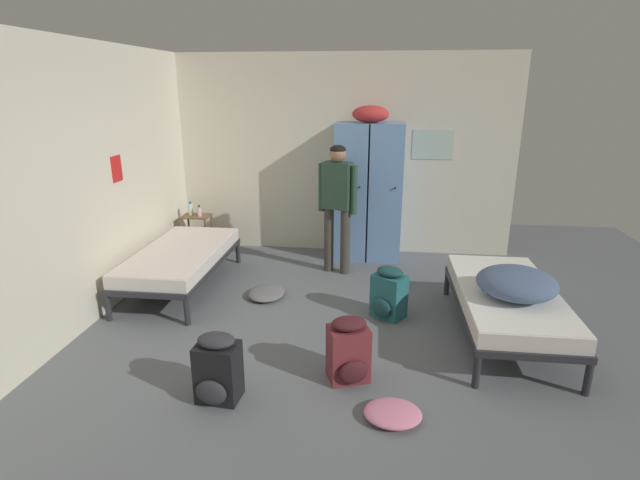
{
  "coord_description": "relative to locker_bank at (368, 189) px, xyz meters",
  "views": [
    {
      "loc": [
        0.51,
        -3.97,
        2.31
      ],
      "look_at": [
        0.0,
        0.29,
        0.95
      ],
      "focal_mm": 27.34,
      "sensor_mm": 36.0,
      "label": 1
    }
  ],
  "objects": [
    {
      "name": "backpack_black",
      "position": [
        -1.03,
        -3.44,
        -0.71
      ],
      "size": [
        0.34,
        0.36,
        0.55
      ],
      "color": "black",
      "rests_on": "ground_plane"
    },
    {
      "name": "clothes_pile_pink",
      "position": [
        0.29,
        -3.52,
        -0.92
      ],
      "size": [
        0.42,
        0.36,
        0.09
      ],
      "color": "pink",
      "rests_on": "ground_plane"
    },
    {
      "name": "bed_left_rear",
      "position": [
        -2.15,
        -1.37,
        -0.59
      ],
      "size": [
        0.9,
        1.9,
        0.49
      ],
      "color": "#28282D",
      "rests_on": "ground_plane"
    },
    {
      "name": "ground_plane",
      "position": [
        -0.39,
        -2.57,
        -0.97
      ],
      "size": [
        9.13,
        9.13,
        0.0
      ],
      "primitive_type": "plane",
      "color": "slate"
    },
    {
      "name": "room_backdrop",
      "position": [
        -1.66,
        -1.26,
        0.4
      ],
      "size": [
        4.75,
        5.76,
        2.75
      ],
      "color": "beige",
      "rests_on": "ground_plane"
    },
    {
      "name": "clothes_pile_grey",
      "position": [
        -1.1,
        -1.52,
        -0.92
      ],
      "size": [
        0.41,
        0.49,
        0.09
      ],
      "color": "slate",
      "rests_on": "ground_plane"
    },
    {
      "name": "lotion_bottle",
      "position": [
        -2.33,
        -0.21,
        -0.33
      ],
      "size": [
        0.05,
        0.05,
        0.16
      ],
      "color": "beige",
      "rests_on": "shelf_unit"
    },
    {
      "name": "shelf_unit",
      "position": [
        -2.4,
        -0.17,
        -0.62
      ],
      "size": [
        0.38,
        0.3,
        0.57
      ],
      "color": "brown",
      "rests_on": "ground_plane"
    },
    {
      "name": "locker_bank",
      "position": [
        0.0,
        0.0,
        0.0
      ],
      "size": [
        0.9,
        0.55,
        2.07
      ],
      "color": "#6B93C6",
      "rests_on": "ground_plane"
    },
    {
      "name": "backpack_teal",
      "position": [
        0.28,
        -1.86,
        -0.71
      ],
      "size": [
        0.41,
        0.41,
        0.55
      ],
      "color": "#23666B",
      "rests_on": "ground_plane"
    },
    {
      "name": "bedding_heap",
      "position": [
        1.4,
        -2.31,
        -0.35
      ],
      "size": [
        0.7,
        0.7,
        0.26
      ],
      "color": "slate",
      "rests_on": "bed_right"
    },
    {
      "name": "person_traveler",
      "position": [
        -0.37,
        -0.63,
        0.01
      ],
      "size": [
        0.49,
        0.31,
        1.63
      ],
      "color": "#3D3833",
      "rests_on": "ground_plane"
    },
    {
      "name": "bed_right",
      "position": [
        1.38,
        -2.13,
        -0.59
      ],
      "size": [
        0.9,
        1.9,
        0.49
      ],
      "color": "#28282D",
      "rests_on": "ground_plane"
    },
    {
      "name": "water_bottle",
      "position": [
        -2.48,
        -0.15,
        -0.31
      ],
      "size": [
        0.06,
        0.06,
        0.19
      ],
      "color": "silver",
      "rests_on": "shelf_unit"
    },
    {
      "name": "backpack_maroon",
      "position": [
        -0.06,
        -3.05,
        -0.71
      ],
      "size": [
        0.38,
        0.4,
        0.55
      ],
      "color": "maroon",
      "rests_on": "ground_plane"
    }
  ]
}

